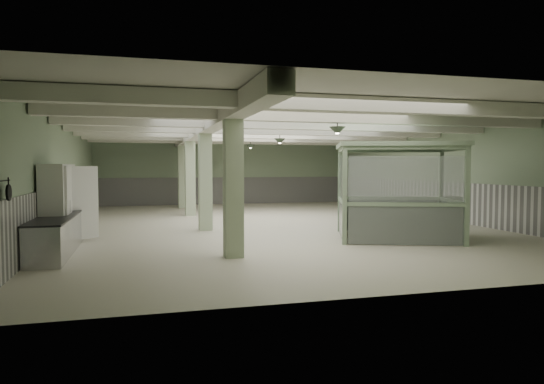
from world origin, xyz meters
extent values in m
plane|color=beige|center=(0.00, 0.00, 0.00)|extent=(20.00, 20.00, 0.00)
cube|color=beige|center=(0.00, 0.00, 3.60)|extent=(14.00, 20.00, 0.02)
cube|color=#8DA382|center=(0.00, 10.00, 1.80)|extent=(14.00, 0.02, 3.60)
cube|color=#8DA382|center=(0.00, -10.00, 1.80)|extent=(14.00, 0.02, 3.60)
cube|color=#8DA382|center=(-7.00, 0.00, 1.80)|extent=(0.02, 20.00, 3.60)
cube|color=#8DA382|center=(7.00, 0.00, 1.80)|extent=(0.02, 20.00, 3.60)
cube|color=silver|center=(-6.97, 0.00, 0.75)|extent=(0.05, 19.90, 1.50)
cube|color=silver|center=(6.97, 0.00, 0.75)|extent=(0.05, 19.90, 1.50)
cube|color=silver|center=(0.00, 9.97, 0.75)|extent=(13.90, 0.05, 1.50)
cube|color=silver|center=(-2.50, 0.00, 3.38)|extent=(0.45, 19.90, 0.40)
cube|color=silver|center=(0.00, -7.50, 3.42)|extent=(13.90, 0.35, 0.32)
cube|color=silver|center=(0.00, -5.00, 3.42)|extent=(13.90, 0.35, 0.32)
cube|color=silver|center=(0.00, -2.50, 3.42)|extent=(13.90, 0.35, 0.32)
cube|color=silver|center=(0.00, 0.00, 3.42)|extent=(13.90, 0.35, 0.32)
cube|color=silver|center=(0.00, 2.50, 3.42)|extent=(13.90, 0.35, 0.32)
cube|color=silver|center=(0.00, 5.00, 3.42)|extent=(13.90, 0.35, 0.32)
cube|color=silver|center=(0.00, 7.50, 3.42)|extent=(13.90, 0.35, 0.32)
cube|color=#B2C6A0|center=(-2.50, -6.00, 1.80)|extent=(0.42, 0.42, 3.60)
cube|color=#B2C6A0|center=(-2.50, -1.00, 1.80)|extent=(0.42, 0.42, 3.60)
cube|color=#B2C6A0|center=(-2.50, 4.00, 1.80)|extent=(0.42, 0.42, 3.60)
cube|color=#B2C6A0|center=(-2.50, 8.00, 1.80)|extent=(0.42, 0.42, 3.60)
cylinder|color=black|center=(-6.93, -7.60, 1.85)|extent=(0.02, 1.20, 0.02)
cone|color=#303D2E|center=(0.50, -5.00, 3.05)|extent=(0.44, 0.44, 0.22)
cone|color=#303D2E|center=(0.50, 0.50, 3.05)|extent=(0.44, 0.44, 0.22)
cone|color=#303D2E|center=(0.50, 5.50, 3.05)|extent=(0.44, 0.44, 0.22)
cube|color=#B9B9BE|center=(-6.54, -4.15, 0.44)|extent=(0.76, 4.52, 0.88)
cube|color=black|center=(-6.54, -4.15, 0.89)|extent=(0.80, 4.56, 0.04)
cylinder|color=#B2B2B7|center=(-6.57, -3.48, 0.95)|extent=(0.31, 0.31, 0.09)
cylinder|color=black|center=(-6.88, -7.30, 1.63)|extent=(0.04, 0.30, 0.30)
cube|color=white|center=(-6.65, -3.37, 1.06)|extent=(0.58, 2.32, 2.13)
cube|color=white|center=(-6.33, -3.90, 1.06)|extent=(0.06, 0.87, 2.03)
cube|color=white|center=(-6.21, -2.74, 1.06)|extent=(0.69, 0.62, 2.03)
cube|color=silver|center=(-6.29, -3.90, 1.06)|extent=(0.02, 0.05, 0.30)
cube|color=silver|center=(-6.29, -2.84, 1.06)|extent=(0.02, 0.05, 0.30)
cube|color=gray|center=(0.71, -5.04, 1.33)|extent=(0.15, 0.15, 2.65)
cube|color=gray|center=(1.64, -2.55, 1.33)|extent=(0.15, 0.15, 2.65)
cube|color=gray|center=(3.69, -6.15, 1.33)|extent=(0.15, 0.15, 2.65)
cube|color=gray|center=(4.62, -3.66, 1.33)|extent=(0.15, 0.15, 2.65)
cube|color=gray|center=(2.66, -4.35, 2.71)|extent=(4.23, 3.92, 0.12)
cube|color=silver|center=(2.20, -5.59, 0.55)|extent=(2.82, 1.10, 1.05)
cube|color=silver|center=(2.20, -5.59, 1.78)|extent=(2.82, 1.10, 1.22)
cube|color=silver|center=(3.13, -3.11, 0.55)|extent=(2.82, 1.10, 1.05)
cube|color=silver|center=(3.13, -3.11, 1.78)|extent=(2.82, 1.10, 1.22)
cube|color=silver|center=(1.17, -3.79, 0.55)|extent=(0.91, 2.32, 1.05)
cube|color=silver|center=(1.17, -3.79, 1.78)|extent=(0.91, 2.32, 1.22)
cube|color=silver|center=(4.16, -4.90, 0.55)|extent=(0.91, 2.32, 1.05)
cube|color=silver|center=(4.16, -4.90, 1.78)|extent=(0.91, 2.32, 1.22)
cube|color=#5A5A4B|center=(4.73, -4.13, 0.59)|extent=(0.55, 0.65, 1.19)
camera|label=1|loc=(-4.57, -17.01, 2.10)|focal=32.00mm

